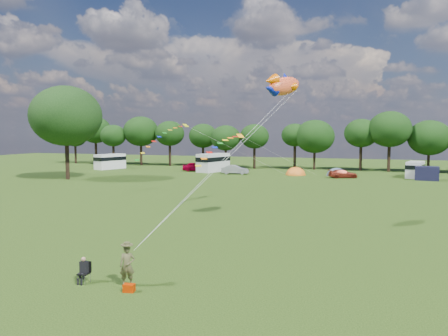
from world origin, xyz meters
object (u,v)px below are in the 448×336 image
(tent_orange, at_px, (296,175))
(fish_kite, at_px, (282,86))
(car_a, at_px, (196,167))
(big_tree, at_px, (66,116))
(car_c, at_px, (343,174))
(campervan_a, at_px, (110,161))
(car_b, at_px, (235,170))
(kite_flyer, at_px, (127,266))
(campervan_b, at_px, (213,162))
(camp_chair, at_px, (84,267))
(campervan_d, at_px, (415,169))
(tent_greyblue, at_px, (337,176))

(tent_orange, xyz_separation_m, fish_kite, (4.70, -38.08, 9.98))
(car_a, bearing_deg, big_tree, 133.86)
(car_c, xyz_separation_m, campervan_a, (-41.28, 2.82, 0.85))
(car_a, bearing_deg, car_b, -120.24)
(fish_kite, bearing_deg, kite_flyer, -165.98)
(campervan_a, xyz_separation_m, tent_orange, (33.98, -0.63, -1.44))
(campervan_a, xyz_separation_m, campervan_b, (19.66, 0.94, 0.19))
(campervan_b, distance_m, camp_chair, 55.19)
(car_a, distance_m, fish_kite, 46.04)
(car_a, bearing_deg, fish_kite, -161.17)
(car_a, height_order, kite_flyer, kite_flyer)
(car_c, distance_m, kite_flyer, 50.22)
(campervan_d, bearing_deg, campervan_a, 104.92)
(campervan_b, height_order, kite_flyer, campervan_b)
(campervan_a, bearing_deg, big_tree, -146.64)
(campervan_b, height_order, tent_orange, campervan_b)
(car_c, height_order, fish_kite, fish_kite)
(car_b, distance_m, campervan_b, 5.83)
(car_b, bearing_deg, car_a, 62.00)
(campervan_d, distance_m, tent_greyblue, 11.33)
(kite_flyer, distance_m, fish_kite, 17.10)
(campervan_a, height_order, tent_greyblue, campervan_a)
(campervan_b, relative_size, campervan_d, 1.30)
(campervan_b, height_order, tent_greyblue, campervan_b)
(campervan_b, relative_size, tent_greyblue, 1.91)
(tent_greyblue, height_order, camp_chair, tent_greyblue)
(car_c, bearing_deg, tent_orange, 52.44)
(tent_greyblue, bearing_deg, camp_chair, -98.45)
(campervan_b, xyz_separation_m, camp_chair, (12.71, -53.70, -0.94))
(campervan_d, bearing_deg, camp_chair, 174.34)
(big_tree, height_order, kite_flyer, big_tree)
(tent_orange, distance_m, tent_greyblue, 6.28)
(car_b, bearing_deg, tent_greyblue, -90.14)
(tent_greyblue, bearing_deg, fish_kite, -92.28)
(car_a, height_order, tent_greyblue, car_a)
(car_c, relative_size, campervan_a, 0.68)
(car_a, xyz_separation_m, camp_chair, (15.75, -53.39, -0.07))
(campervan_b, xyz_separation_m, fish_kite, (19.02, -39.66, 8.35))
(car_c, relative_size, tent_greyblue, 1.15)
(car_c, relative_size, campervan_b, 0.60)
(car_c, distance_m, camp_chair, 50.72)
(car_b, relative_size, kite_flyer, 2.20)
(campervan_a, height_order, campervan_b, campervan_b)
(campervan_d, distance_m, tent_orange, 17.59)
(campervan_a, distance_m, kite_flyer, 62.88)
(campervan_a, bearing_deg, car_a, -67.41)
(car_a, height_order, car_c, car_a)
(campervan_a, bearing_deg, tent_orange, -70.67)
(car_b, distance_m, kite_flyer, 51.37)
(tent_orange, height_order, tent_greyblue, tent_orange)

